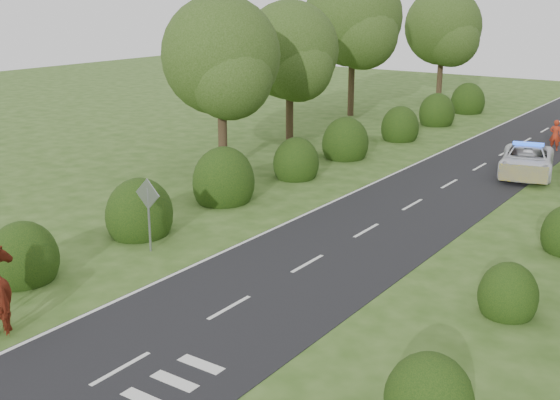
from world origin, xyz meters
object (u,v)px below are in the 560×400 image
Objects in this scene: road_sign at (148,204)px; pedestrian_red at (555,135)px; police_van at (527,160)px; cow at (4,295)px.

road_sign is 25.16m from pedestrian_red.
police_van is 6.35m from pedestrian_red.
pedestrian_red is (7.02, 24.14, -0.79)m from road_sign.
road_sign reaches higher than cow.
pedestrian_red is at bearing 79.66° from police_van.
road_sign is 1.47× the size of pedestrian_red.
cow is 0.41× the size of police_van.
road_sign reaches higher than police_van.
road_sign is 0.46× the size of police_van.
pedestrian_red is at bearing -175.65° from cow.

